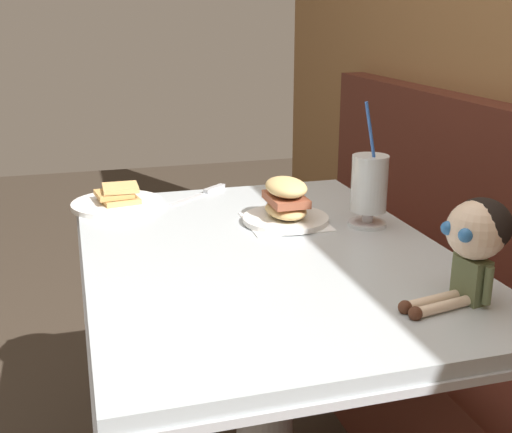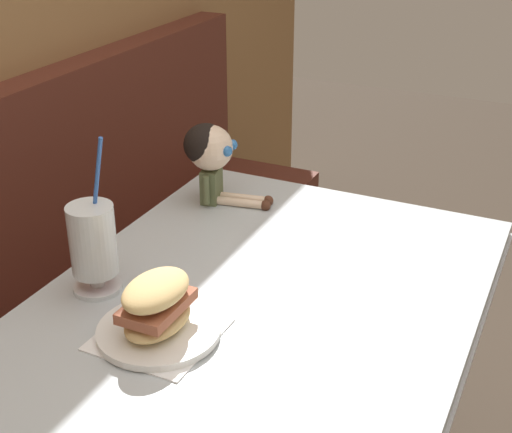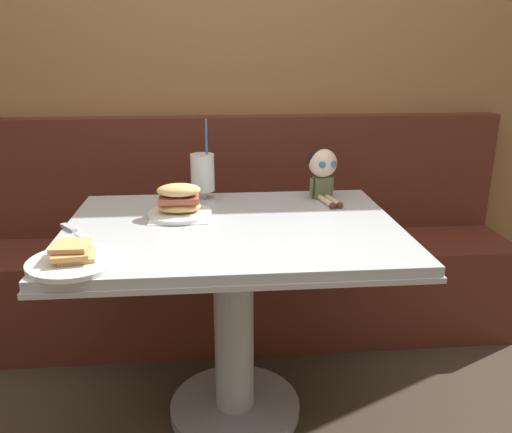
{
  "view_description": "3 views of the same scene",
  "coord_description": "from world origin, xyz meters",
  "px_view_note": "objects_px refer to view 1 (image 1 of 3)",
  "views": [
    {
      "loc": [
        1.32,
        -0.22,
        1.26
      ],
      "look_at": [
        0.04,
        0.15,
        0.84
      ],
      "focal_mm": 45.72,
      "sensor_mm": 36.0,
      "label": 1
    },
    {
      "loc": [
        -1.07,
        -0.32,
        1.5
      ],
      "look_at": [
        0.11,
        0.23,
        0.86
      ],
      "focal_mm": 50.94,
      "sensor_mm": 36.0,
      "label": 2
    },
    {
      "loc": [
        -0.06,
        -1.44,
        1.29
      ],
      "look_at": [
        0.08,
        0.17,
        0.77
      ],
      "focal_mm": 36.28,
      "sensor_mm": 36.0,
      "label": 3
    }
  ],
  "objects_px": {
    "sandwich_plate": "(286,205)",
    "butter_knife": "(207,191)",
    "toast_plate": "(118,201)",
    "seated_doll": "(476,236)",
    "milkshake_glass": "(369,187)"
  },
  "relations": [
    {
      "from": "milkshake_glass",
      "to": "butter_knife",
      "type": "bearing_deg",
      "value": -141.45
    },
    {
      "from": "milkshake_glass",
      "to": "butter_knife",
      "type": "distance_m",
      "value": 0.53
    },
    {
      "from": "milkshake_glass",
      "to": "sandwich_plate",
      "type": "distance_m",
      "value": 0.21
    },
    {
      "from": "toast_plate",
      "to": "milkshake_glass",
      "type": "bearing_deg",
      "value": 59.91
    },
    {
      "from": "toast_plate",
      "to": "sandwich_plate",
      "type": "height_order",
      "value": "sandwich_plate"
    },
    {
      "from": "sandwich_plate",
      "to": "butter_knife",
      "type": "relative_size",
      "value": 1.14
    },
    {
      "from": "toast_plate",
      "to": "seated_doll",
      "type": "xyz_separation_m",
      "value": [
        0.8,
        0.58,
        0.11
      ]
    },
    {
      "from": "toast_plate",
      "to": "sandwich_plate",
      "type": "bearing_deg",
      "value": 56.82
    },
    {
      "from": "toast_plate",
      "to": "sandwich_plate",
      "type": "relative_size",
      "value": 1.14
    },
    {
      "from": "sandwich_plate",
      "to": "seated_doll",
      "type": "bearing_deg",
      "value": 18.72
    },
    {
      "from": "milkshake_glass",
      "to": "seated_doll",
      "type": "xyz_separation_m",
      "value": [
        0.46,
        -0.01,
        0.03
      ]
    },
    {
      "from": "seated_doll",
      "to": "milkshake_glass",
      "type": "bearing_deg",
      "value": 179.07
    },
    {
      "from": "seated_doll",
      "to": "toast_plate",
      "type": "bearing_deg",
      "value": -143.91
    },
    {
      "from": "toast_plate",
      "to": "milkshake_glass",
      "type": "height_order",
      "value": "milkshake_glass"
    },
    {
      "from": "toast_plate",
      "to": "butter_knife",
      "type": "relative_size",
      "value": 1.3
    }
  ]
}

